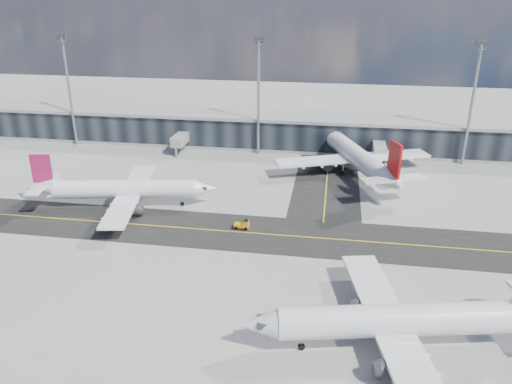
% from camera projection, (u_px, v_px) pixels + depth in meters
% --- Properties ---
extents(ground, '(300.00, 300.00, 0.00)m').
position_uv_depth(ground, '(215.00, 241.00, 84.58)').
color(ground, gray).
rests_on(ground, ground).
extents(taxiway_lanes, '(180.00, 63.00, 0.03)m').
position_uv_depth(taxiway_lanes, '(248.00, 216.00, 93.78)').
color(taxiway_lanes, black).
rests_on(taxiway_lanes, ground).
extents(terminal_concourse, '(152.00, 19.80, 8.80)m').
position_uv_depth(terminal_concourse, '(263.00, 131.00, 133.03)').
color(terminal_concourse, black).
rests_on(terminal_concourse, ground).
extents(floodlight_masts, '(102.50, 0.70, 28.90)m').
position_uv_depth(floodlight_masts, '(258.00, 93.00, 122.29)').
color(floodlight_masts, gray).
rests_on(floodlight_masts, ground).
extents(airliner_af, '(36.31, 31.12, 10.78)m').
position_uv_depth(airliner_af, '(122.00, 189.00, 96.54)').
color(airliner_af, white).
rests_on(airliner_af, ground).
extents(airliner_redtail, '(35.92, 41.53, 12.77)m').
position_uv_depth(airliner_redtail, '(356.00, 156.00, 113.04)').
color(airliner_redtail, white).
rests_on(airliner_redtail, ground).
extents(airliner_near, '(38.47, 33.02, 11.46)m').
position_uv_depth(airliner_near, '(405.00, 320.00, 58.60)').
color(airliner_near, silver).
rests_on(airliner_near, ground).
extents(baggage_tug, '(2.65, 1.39, 1.65)m').
position_uv_depth(baggage_tug, '(243.00, 224.00, 88.61)').
color(baggage_tug, orange).
rests_on(baggage_tug, ground).
extents(service_van, '(5.20, 5.60, 1.46)m').
position_uv_depth(service_van, '(350.00, 165.00, 118.04)').
color(service_van, white).
rests_on(service_van, ground).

